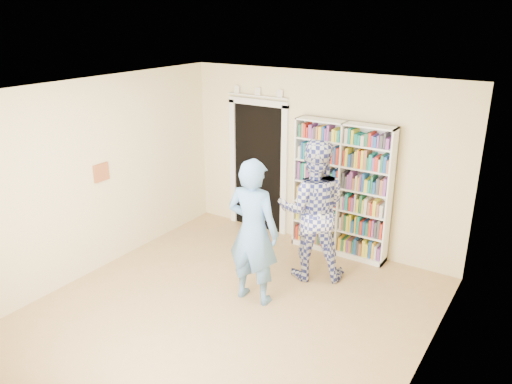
# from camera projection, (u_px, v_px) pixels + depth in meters

# --- Properties ---
(floor) EXTENTS (5.00, 5.00, 0.00)m
(floor) POSITION_uv_depth(u_px,v_px,m) (225.00, 316.00, 6.09)
(floor) COLOR #AD8254
(floor) RESTS_ON ground
(ceiling) EXTENTS (5.00, 5.00, 0.00)m
(ceiling) POSITION_uv_depth(u_px,v_px,m) (219.00, 94.00, 5.17)
(ceiling) COLOR white
(ceiling) RESTS_ON wall_back
(wall_back) EXTENTS (4.50, 0.00, 4.50)m
(wall_back) POSITION_uv_depth(u_px,v_px,m) (320.00, 161.00, 7.61)
(wall_back) COLOR beige
(wall_back) RESTS_ON floor
(wall_left) EXTENTS (0.00, 5.00, 5.00)m
(wall_left) POSITION_uv_depth(u_px,v_px,m) (89.00, 179.00, 6.78)
(wall_left) COLOR beige
(wall_left) RESTS_ON floor
(wall_right) EXTENTS (0.00, 5.00, 5.00)m
(wall_right) POSITION_uv_depth(u_px,v_px,m) (424.00, 266.00, 4.49)
(wall_right) COLOR beige
(wall_right) RESTS_ON floor
(bookshelf) EXTENTS (1.48, 0.28, 2.03)m
(bookshelf) POSITION_uv_depth(u_px,v_px,m) (342.00, 189.00, 7.36)
(bookshelf) COLOR white
(bookshelf) RESTS_ON floor
(doorway) EXTENTS (1.10, 0.08, 2.43)m
(doorway) POSITION_uv_depth(u_px,v_px,m) (258.00, 161.00, 8.21)
(doorway) COLOR black
(doorway) RESTS_ON floor
(wall_art) EXTENTS (0.03, 0.25, 0.25)m
(wall_art) POSITION_uv_depth(u_px,v_px,m) (101.00, 172.00, 6.91)
(wall_art) COLOR brown
(wall_art) RESTS_ON wall_left
(man_blue) EXTENTS (0.72, 0.50, 1.89)m
(man_blue) POSITION_uv_depth(u_px,v_px,m) (253.00, 232.00, 6.15)
(man_blue) COLOR #5889C4
(man_blue) RESTS_ON floor
(man_plaid) EXTENTS (1.19, 1.10, 1.96)m
(man_plaid) POSITION_uv_depth(u_px,v_px,m) (313.00, 210.00, 6.71)
(man_plaid) COLOR navy
(man_plaid) RESTS_ON floor
(paper_sheet) EXTENTS (0.19, 0.05, 0.27)m
(paper_sheet) POSITION_uv_depth(u_px,v_px,m) (315.00, 222.00, 6.49)
(paper_sheet) COLOR white
(paper_sheet) RESTS_ON man_plaid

